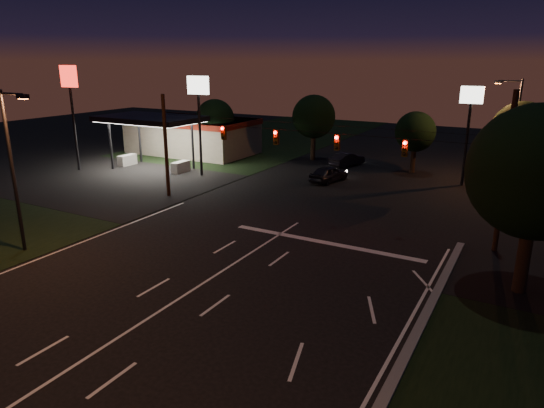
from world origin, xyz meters
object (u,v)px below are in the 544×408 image
Objects in this scene: tree_right_near at (538,173)px; car_oncoming_a at (329,174)px; car_oncoming_b at (347,159)px; utility_pole_right at (494,251)px.

tree_right_near is 2.06× the size of car_oncoming_a.
car_oncoming_b is at bearing -70.27° from car_oncoming_a.
utility_pole_right reaches higher than car_oncoming_b.
utility_pole_right is 2.11× the size of car_oncoming_b.
utility_pole_right reaches higher than car_oncoming_a.
tree_right_near is 28.82m from car_oncoming_b.
car_oncoming_a is at bearing 115.15° from car_oncoming_b.
tree_right_near is 2.06× the size of car_oncoming_b.
tree_right_near reaches higher than car_oncoming_b.
car_oncoming_b is at bearing 127.15° from tree_right_near.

